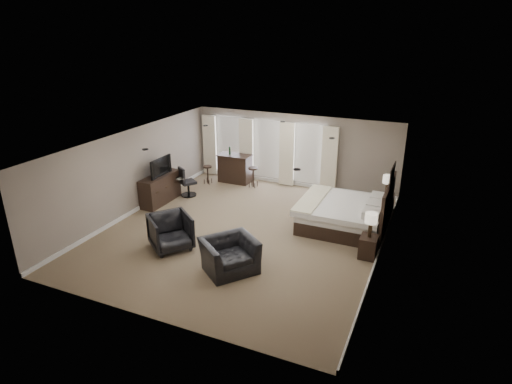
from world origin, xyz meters
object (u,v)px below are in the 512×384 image
at_px(lamp_near, 371,225).
at_px(lamp_far, 387,185).
at_px(nightstand_near, 368,247).
at_px(bar_stool_right, 253,177).
at_px(armchair_far, 170,230).
at_px(armchair_near, 229,250).
at_px(bar_counter, 235,168).
at_px(bar_stool_left, 208,175).
at_px(bed, 347,203).
at_px(dresser, 160,189).
at_px(desk_chair, 188,181).
at_px(nightstand_far, 385,204).
at_px(tv, 159,173).

relative_size(lamp_near, lamp_far, 1.03).
xyz_separation_m(nightstand_near, bar_stool_right, (-4.70, 3.43, 0.09)).
xyz_separation_m(armchair_far, bar_stool_right, (0.11, 5.05, -0.14)).
bearing_deg(armchair_near, bar_counter, 63.65).
bearing_deg(bar_stool_left, bed, -16.59).
relative_size(dresser, armchair_near, 1.33).
distance_m(armchair_far, bar_counter, 5.33).
xyz_separation_m(lamp_near, desk_chair, (-6.39, 1.76, -0.36)).
distance_m(nightstand_far, armchair_far, 6.60).
relative_size(lamp_near, dresser, 0.39).
distance_m(armchair_far, bar_stool_right, 5.05).
bearing_deg(bar_stool_right, armchair_near, -71.68).
height_order(dresser, armchair_far, armchair_far).
distance_m(bar_stool_right, desk_chair, 2.38).
bearing_deg(bar_counter, bed, -25.37).
bearing_deg(bar_counter, desk_chair, -113.83).
distance_m(bed, nightstand_far, 1.76).
bearing_deg(bar_stool_left, nightstand_far, -1.69).
relative_size(bed, bar_stool_right, 3.25).
distance_m(bar_counter, bar_stool_left, 1.03).
distance_m(armchair_near, bar_stool_left, 6.14).
bearing_deg(tv, dresser, 0.00).
distance_m(lamp_near, armchair_far, 5.08).
bearing_deg(bar_stool_right, nightstand_near, -36.13).
distance_m(lamp_far, bar_counter, 5.62).
relative_size(armchair_near, bar_stool_left, 1.80).
xyz_separation_m(dresser, bar_stool_left, (0.53, 2.20, -0.13)).
height_order(nightstand_near, armchair_far, armchair_far).
height_order(lamp_far, bar_stool_right, lamp_far).
xyz_separation_m(nightstand_far, bar_counter, (-5.55, 0.76, 0.21)).
height_order(lamp_near, tv, lamp_near).
distance_m(nightstand_near, nightstand_far, 2.90).
distance_m(bar_counter, desk_chair, 2.08).
distance_m(nightstand_near, bar_stool_right, 5.82).
relative_size(bar_counter, bar_stool_left, 1.78).
bearing_deg(nightstand_far, lamp_far, 0.00).
relative_size(lamp_far, armchair_near, 0.51).
relative_size(bar_counter, desk_chair, 1.17).
bearing_deg(desk_chair, dresser, 93.65).
height_order(bar_counter, bar_stool_left, bar_counter).
bearing_deg(bar_stool_right, lamp_near, -36.13).
bearing_deg(bar_stool_left, bar_stool_right, 11.50).
height_order(lamp_near, dresser, lamp_near).
relative_size(bed, bar_counter, 1.98).
bearing_deg(lamp_near, bar_counter, 146.60).
bearing_deg(bar_counter, lamp_far, -7.81).
relative_size(bar_stool_right, desk_chair, 0.71).
xyz_separation_m(dresser, armchair_far, (2.11, -2.51, 0.04)).
xyz_separation_m(tv, bar_counter, (1.37, 2.77, -0.48)).
xyz_separation_m(armchair_near, bar_stool_right, (-1.79, 5.40, -0.17)).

